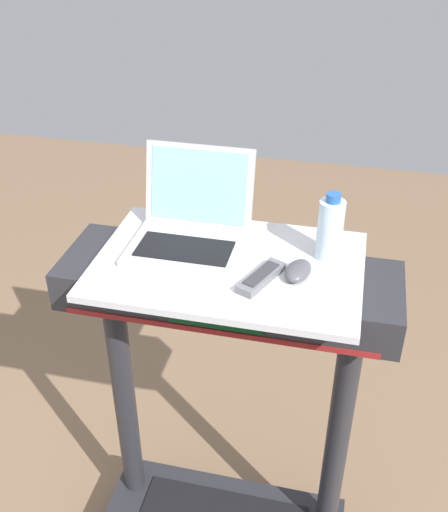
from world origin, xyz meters
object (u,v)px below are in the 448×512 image
water_bottle (330,229)px  laptop (191,227)px  computer_mouse (298,271)px  tv_remote (261,277)px

water_bottle → laptop: bearing=-177.6°
computer_mouse → water_bottle: water_bottle is taller
computer_mouse → tv_remote: computer_mouse is taller
laptop → tv_remote: laptop is taller
laptop → computer_mouse: size_ratio=3.03×
tv_remote → laptop: bearing=148.1°
tv_remote → computer_mouse: bearing=24.8°
computer_mouse → tv_remote: 0.10m
water_bottle → tv_remote: size_ratio=1.11×
computer_mouse → water_bottle: size_ratio=0.55×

